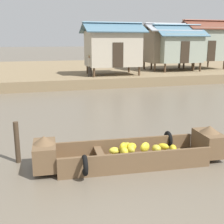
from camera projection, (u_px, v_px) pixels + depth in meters
ground_plane at (60, 122)px, 12.45m from camera, size 300.00×300.00×0.00m
riverbank_strip at (40, 72)px, 28.90m from camera, size 160.00×20.00×0.71m
banana_boat at (132, 152)px, 8.14m from camera, size 5.28×1.72×0.96m
stilt_house_left at (113, 48)px, 22.70m from camera, size 4.62×3.27×3.98m
stilt_house_mid_left at (169, 46)px, 26.42m from camera, size 4.73×3.31×4.10m
stilt_house_mid_right at (176, 47)px, 25.97m from camera, size 4.43×3.70×3.99m
stilt_house_right at (203, 43)px, 27.63m from camera, size 4.28×3.43×4.46m
vendor_person at (90, 64)px, 21.80m from camera, size 0.44×0.44×1.66m
mooring_post at (17, 142)px, 8.16m from camera, size 0.14×0.14×1.18m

